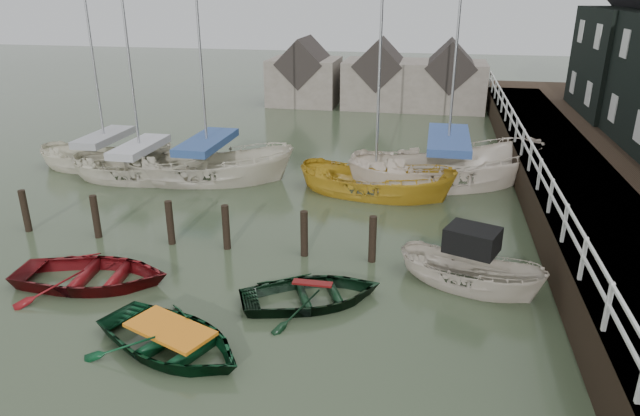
% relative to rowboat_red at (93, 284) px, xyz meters
% --- Properties ---
extents(ground, '(120.00, 120.00, 0.00)m').
position_rel_rowboat_red_xyz_m(ground, '(3.95, -0.18, 0.00)').
color(ground, '#2F3D26').
rests_on(ground, ground).
extents(pier, '(3.04, 32.00, 2.70)m').
position_rel_rowboat_red_xyz_m(pier, '(13.42, 9.82, 0.71)').
color(pier, black).
rests_on(pier, ground).
extents(mooring_pilings, '(13.72, 0.22, 1.80)m').
position_rel_rowboat_red_xyz_m(mooring_pilings, '(2.83, 2.82, 0.50)').
color(mooring_pilings, black).
rests_on(mooring_pilings, ground).
extents(far_sheds, '(14.00, 4.08, 4.39)m').
position_rel_rowboat_red_xyz_m(far_sheds, '(4.78, 25.82, 1.86)').
color(far_sheds, '#665B51').
rests_on(far_sheds, ground).
extents(rowboat_red, '(4.42, 3.40, 0.85)m').
position_rel_rowboat_red_xyz_m(rowboat_red, '(0.00, 0.00, 0.00)').
color(rowboat_red, '#610D11').
rests_on(rowboat_red, ground).
extents(rowboat_green, '(4.53, 3.94, 0.78)m').
position_rel_rowboat_red_xyz_m(rowboat_green, '(3.36, -2.35, 0.00)').
color(rowboat_green, black).
rests_on(rowboat_green, ground).
extents(rowboat_dkgreen, '(4.32, 3.82, 0.74)m').
position_rel_rowboat_red_xyz_m(rowboat_dkgreen, '(5.95, 0.24, 0.00)').
color(rowboat_dkgreen, black).
rests_on(rowboat_dkgreen, ground).
extents(motorboat, '(4.18, 2.79, 2.34)m').
position_rel_rowboat_red_xyz_m(motorboat, '(9.83, 1.88, 0.11)').
color(motorboat, beige).
rests_on(motorboat, ground).
extents(sailboat_a, '(6.06, 2.53, 11.13)m').
position_rel_rowboat_red_xyz_m(sailboat_a, '(-2.96, 8.47, 0.07)').
color(sailboat_a, beige).
rests_on(sailboat_a, ground).
extents(sailboat_b, '(7.34, 3.97, 11.62)m').
position_rel_rowboat_red_xyz_m(sailboat_b, '(-0.26, 8.97, 0.06)').
color(sailboat_b, beige).
rests_on(sailboat_b, ground).
extents(sailboat_c, '(6.41, 3.28, 9.79)m').
position_rel_rowboat_red_xyz_m(sailboat_c, '(6.61, 8.60, 0.01)').
color(sailboat_c, '#B68C22').
rests_on(sailboat_c, ground).
extents(sailboat_d, '(8.55, 5.43, 13.58)m').
position_rel_rowboat_red_xyz_m(sailboat_d, '(9.26, 10.41, 0.06)').
color(sailboat_d, beige).
rests_on(sailboat_d, ground).
extents(sailboat_e, '(6.13, 2.72, 9.76)m').
position_rel_rowboat_red_xyz_m(sailboat_e, '(-5.23, 9.64, 0.06)').
color(sailboat_e, beige).
rests_on(sailboat_e, ground).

